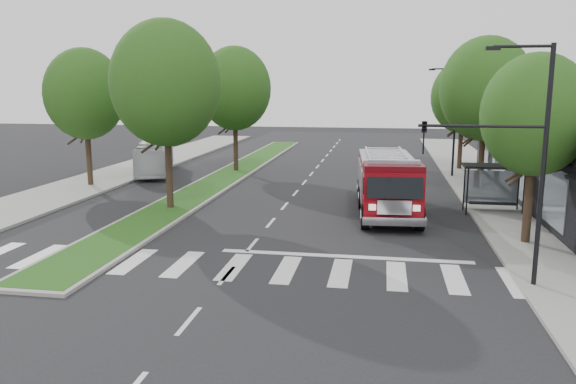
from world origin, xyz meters
name	(u,v)px	position (x,y,z in m)	size (l,w,h in m)	color
ground	(252,245)	(0.00, 0.00, 0.00)	(140.00, 140.00, 0.00)	black
sidewalk_right	(509,205)	(12.50, 10.00, 0.07)	(5.00, 80.00, 0.15)	gray
sidewalk_left	(68,191)	(-14.50, 10.00, 0.07)	(5.00, 80.00, 0.15)	gray
median	(229,175)	(-6.00, 18.00, 0.08)	(3.00, 50.00, 0.15)	gray
bus_shelter	(494,175)	(11.20, 8.15, 2.04)	(3.20, 1.60, 2.61)	black
tree_right_near	(535,115)	(11.50, 2.00, 5.51)	(4.40, 4.40, 8.05)	black
tree_right_mid	(486,89)	(11.50, 14.00, 6.49)	(5.60, 5.60, 9.72)	black
tree_right_far	(463,97)	(11.50, 24.00, 5.84)	(5.00, 5.00, 8.73)	black
tree_median_near	(166,83)	(-6.00, 6.00, 6.81)	(5.80, 5.80, 10.16)	black
tree_median_far	(235,89)	(-6.00, 20.00, 6.49)	(5.60, 5.60, 9.72)	black
tree_left_mid	(85,94)	(-14.00, 12.00, 6.16)	(5.20, 5.20, 9.16)	black
streetlight_right_near	(516,149)	(9.61, -3.50, 4.67)	(4.08, 0.22, 8.00)	black
streetlight_right_far	(453,117)	(10.35, 20.00, 4.48)	(2.11, 0.20, 8.00)	black
fire_engine	(387,184)	(5.66, 7.26, 1.58)	(3.51, 9.66, 3.29)	#51040A
city_bus	(155,157)	(-12.00, 18.28, 1.29)	(2.16, 9.23, 2.57)	silver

